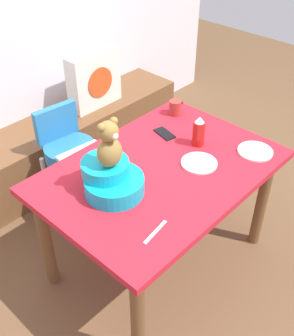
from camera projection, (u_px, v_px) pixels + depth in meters
ground_plane at (158, 259)px, 2.71m from camera, size 8.00×8.00×0.00m
window_bench at (42, 156)px, 3.22m from camera, size 2.60×0.44×0.46m
pillow_floral_right at (94, 80)px, 3.25m from camera, size 0.44×0.15×0.44m
book_stack at (55, 118)px, 3.14m from camera, size 0.20×0.14×0.08m
dining_table at (160, 183)px, 2.32m from camera, size 1.30×0.91×0.74m
highchair at (69, 150)px, 2.77m from camera, size 0.35×0.48×0.79m
infant_seat_teal at (111, 179)px, 2.07m from camera, size 0.30×0.33×0.16m
teddy_bear at (109, 145)px, 1.94m from camera, size 0.13×0.12×0.25m
ketchup_bottle at (199, 132)px, 2.38m from camera, size 0.07×0.07×0.18m
coffee_mug at (175, 107)px, 2.69m from camera, size 0.12×0.08×0.09m
dinner_plate_near at (199, 163)px, 2.28m from camera, size 0.20×0.20×0.01m
dinner_plate_far at (255, 151)px, 2.37m from camera, size 0.20×0.20×0.01m
cell_phone at (165, 134)px, 2.52m from camera, size 0.10×0.16×0.01m
table_fork at (155, 232)px, 1.88m from camera, size 0.17×0.04×0.01m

